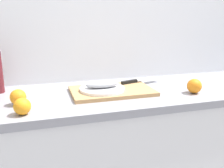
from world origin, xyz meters
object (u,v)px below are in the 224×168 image
object	(u,v)px
cutting_board	(112,91)
chef_knife	(136,81)
fish_fillet	(102,84)
orange_0	(22,106)
white_plate	(102,89)

from	to	relation	value
cutting_board	chef_knife	bearing A→B (deg)	30.02
fish_fillet	orange_0	world-z (taller)	orange_0
white_plate	orange_0	xyz separation A→B (m)	(-0.40, -0.20, 0.01)
chef_knife	orange_0	size ratio (longest dim) A/B	3.86
cutting_board	orange_0	world-z (taller)	orange_0
cutting_board	white_plate	distance (m)	0.06
white_plate	fish_fillet	bearing A→B (deg)	0.00
cutting_board	orange_0	xyz separation A→B (m)	(-0.46, -0.20, 0.03)
fish_fillet	cutting_board	bearing A→B (deg)	2.82
white_plate	chef_knife	xyz separation A→B (m)	(0.25, 0.11, 0.00)
white_plate	fish_fillet	distance (m)	0.03
fish_fillet	chef_knife	size ratio (longest dim) A/B	0.65
cutting_board	orange_0	distance (m)	0.51
orange_0	fish_fillet	bearing A→B (deg)	26.33
cutting_board	fish_fillet	distance (m)	0.07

